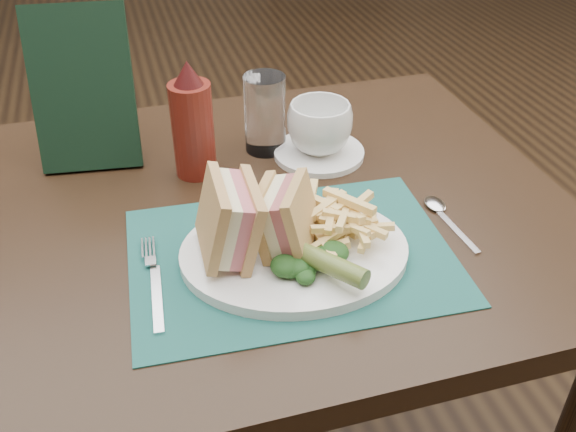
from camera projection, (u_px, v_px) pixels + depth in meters
The scene contains 16 objects.
floor at pixel (225, 329), 1.78m from camera, with size 7.00×7.00×0.00m, color black.
table_main at pixel (268, 373), 1.17m from camera, with size 0.90×0.75×0.75m, color black, non-canonical shape.
placemat at pixel (291, 255), 0.85m from camera, with size 0.42×0.30×0.00m, color #184E48.
plate at pixel (294, 252), 0.84m from camera, with size 0.30×0.24×0.01m, color white, non-canonical shape.
sandwich_half_a at pixel (212, 221), 0.79m from camera, with size 0.06×0.11×0.10m, color tan, non-canonical shape.
sandwich_half_b at pixel (269, 214), 0.82m from camera, with size 0.06×0.09×0.08m, color tan, non-canonical shape.
kale_garnish at pixel (310, 263), 0.79m from camera, with size 0.11×0.08×0.03m, color #153714, non-canonical shape.
pickle_spear at pixel (323, 261), 0.78m from camera, with size 0.03×0.03×0.12m, color #4F6125.
fries_pile at pixel (335, 212), 0.85m from camera, with size 0.18×0.20×0.06m, color #F7D27B, non-canonical shape.
fork at pixel (154, 280), 0.80m from camera, with size 0.03×0.17×0.01m, color silver, non-canonical shape.
spoon at pixel (450, 220), 0.91m from camera, with size 0.03×0.15×0.01m, color silver, non-canonical shape.
saucer at pixel (319, 153), 1.06m from camera, with size 0.15×0.15×0.01m, color white.
coffee_cup at pixel (320, 128), 1.04m from camera, with size 0.11×0.11×0.08m, color white.
drinking_glass at pixel (265, 114), 1.05m from camera, with size 0.07×0.07×0.13m, color white.
ketchup_bottle at pixel (192, 120), 0.97m from camera, with size 0.06×0.06×0.19m, color #5B170F, non-canonical shape.
check_presenter at pixel (83, 89), 0.99m from camera, with size 0.15×0.02×0.25m, color black.
Camera 1 is at (-0.18, -1.27, 1.29)m, focal length 40.00 mm.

